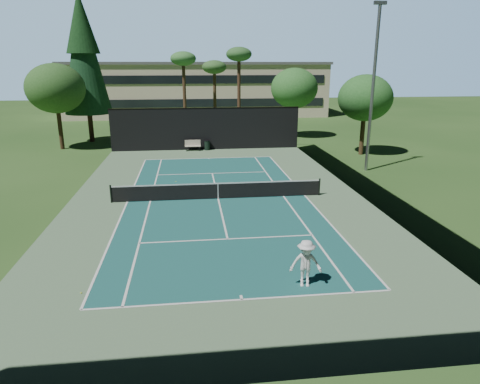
# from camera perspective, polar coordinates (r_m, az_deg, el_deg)

# --- Properties ---
(ground) EXTENTS (160.00, 160.00, 0.00)m
(ground) POSITION_cam_1_polar(r_m,az_deg,el_deg) (26.39, -2.93, -0.92)
(ground) COLOR #2B511E
(ground) RESTS_ON ground
(apron_slab) EXTENTS (18.00, 32.00, 0.01)m
(apron_slab) POSITION_cam_1_polar(r_m,az_deg,el_deg) (26.39, -2.93, -0.91)
(apron_slab) COLOR #5B7E58
(apron_slab) RESTS_ON ground
(court_surface) EXTENTS (10.97, 23.77, 0.01)m
(court_surface) POSITION_cam_1_polar(r_m,az_deg,el_deg) (26.38, -2.93, -0.90)
(court_surface) COLOR #1B5955
(court_surface) RESTS_ON ground
(court_lines) EXTENTS (11.07, 23.87, 0.01)m
(court_lines) POSITION_cam_1_polar(r_m,az_deg,el_deg) (26.38, -2.93, -0.88)
(court_lines) COLOR white
(court_lines) RESTS_ON ground
(tennis_net) EXTENTS (12.90, 0.10, 1.10)m
(tennis_net) POSITION_cam_1_polar(r_m,az_deg,el_deg) (26.22, -2.95, 0.24)
(tennis_net) COLOR black
(tennis_net) RESTS_ON ground
(fence) EXTENTS (18.04, 32.05, 4.03)m
(fence) POSITION_cam_1_polar(r_m,az_deg,el_deg) (25.91, -3.01, 3.36)
(fence) COLOR black
(fence) RESTS_ON ground
(player) EXTENTS (1.28, 0.88, 1.83)m
(player) POSITION_cam_1_polar(r_m,az_deg,el_deg) (16.17, 8.77, -9.40)
(player) COLOR white
(player) RESTS_ON ground
(tennis_ball_a) EXTENTS (0.06, 0.06, 0.06)m
(tennis_ball_a) POSITION_cam_1_polar(r_m,az_deg,el_deg) (16.90, -20.42, -12.49)
(tennis_ball_a) COLOR #D7E534
(tennis_ball_a) RESTS_ON ground
(tennis_ball_b) EXTENTS (0.07, 0.07, 0.07)m
(tennis_ball_b) POSITION_cam_1_polar(r_m,az_deg,el_deg) (30.44, -8.54, 1.38)
(tennis_ball_b) COLOR #C6E133
(tennis_ball_b) RESTS_ON ground
(tennis_ball_c) EXTENTS (0.07, 0.07, 0.07)m
(tennis_ball_c) POSITION_cam_1_polar(r_m,az_deg,el_deg) (28.79, 1.05, 0.68)
(tennis_ball_c) COLOR #D2E834
(tennis_ball_c) RESTS_ON ground
(tennis_ball_d) EXTENTS (0.06, 0.06, 0.06)m
(tennis_ball_d) POSITION_cam_1_polar(r_m,az_deg,el_deg) (28.77, -15.24, 0.06)
(tennis_ball_d) COLOR #E7F036
(tennis_ball_d) RESTS_ON ground
(park_bench) EXTENTS (1.50, 0.45, 1.02)m
(park_bench) POSITION_cam_1_polar(r_m,az_deg,el_deg) (41.38, -6.32, 6.25)
(park_bench) COLOR beige
(park_bench) RESTS_ON ground
(trash_bin) EXTENTS (0.56, 0.56, 0.95)m
(trash_bin) POSITION_cam_1_polar(r_m,az_deg,el_deg) (41.53, -4.40, 6.24)
(trash_bin) COLOR black
(trash_bin) RESTS_ON ground
(pine_tree) EXTENTS (4.80, 4.80, 15.00)m
(pine_tree) POSITION_cam_1_polar(r_m,az_deg,el_deg) (48.25, -20.20, 17.60)
(pine_tree) COLOR #40271B
(pine_tree) RESTS_ON ground
(palm_a) EXTENTS (2.80, 2.80, 9.32)m
(palm_a) POSITION_cam_1_polar(r_m,az_deg,el_deg) (49.10, -7.57, 16.81)
(palm_a) COLOR #4E3421
(palm_a) RESTS_ON ground
(palm_b) EXTENTS (2.80, 2.80, 8.42)m
(palm_b) POSITION_cam_1_polar(r_m,az_deg,el_deg) (51.20, -3.44, 15.97)
(palm_b) COLOR #4C3520
(palm_b) RESTS_ON ground
(palm_c) EXTENTS (2.80, 2.80, 9.77)m
(palm_c) POSITION_cam_1_polar(r_m,az_deg,el_deg) (48.44, -0.14, 17.43)
(palm_c) COLOR #4E3121
(palm_c) RESTS_ON ground
(decid_tree_a) EXTENTS (5.12, 5.12, 7.62)m
(decid_tree_a) POSITION_cam_1_polar(r_m,az_deg,el_deg) (48.59, 7.25, 13.55)
(decid_tree_a) COLOR #4D3521
(decid_tree_a) RESTS_ON ground
(decid_tree_b) EXTENTS (4.80, 4.80, 7.14)m
(decid_tree_b) POSITION_cam_1_polar(r_m,az_deg,el_deg) (40.37, 16.35, 11.93)
(decid_tree_b) COLOR #4D3721
(decid_tree_b) RESTS_ON ground
(decid_tree_c) EXTENTS (5.44, 5.44, 8.09)m
(decid_tree_c) POSITION_cam_1_polar(r_m,az_deg,el_deg) (44.89, -23.39, 12.54)
(decid_tree_c) COLOR #442E1D
(decid_tree_c) RESTS_ON ground
(campus_building) EXTENTS (40.50, 12.50, 8.30)m
(campus_building) POSITION_cam_1_polar(r_m,az_deg,el_deg) (71.20, -5.66, 13.58)
(campus_building) COLOR beige
(campus_building) RESTS_ON ground
(light_pole) EXTENTS (0.90, 0.25, 12.22)m
(light_pole) POSITION_cam_1_polar(r_m,az_deg,el_deg) (34.00, 17.33, 13.41)
(light_pole) COLOR #919499
(light_pole) RESTS_ON ground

